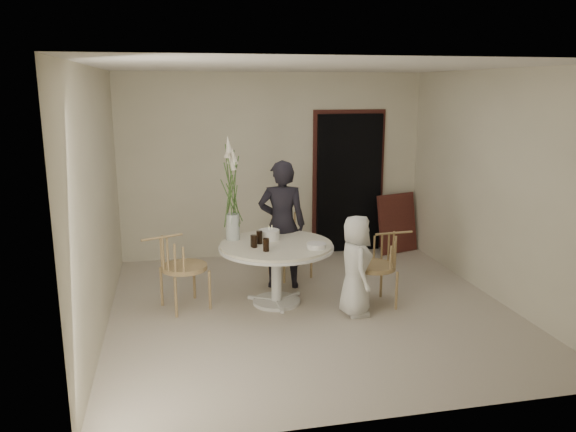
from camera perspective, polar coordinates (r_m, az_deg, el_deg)
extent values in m
plane|color=beige|center=(6.56, 2.29, -9.37)|extent=(4.50, 4.50, 0.00)
plane|color=silver|center=(6.07, 2.53, 14.92)|extent=(4.50, 4.50, 0.00)
plane|color=beige|center=(8.34, -1.44, 5.13)|extent=(4.50, 0.00, 4.50)
plane|color=beige|center=(4.09, 10.24, -3.52)|extent=(4.50, 0.00, 4.50)
plane|color=beige|center=(6.03, -18.80, 1.34)|extent=(0.00, 4.50, 4.50)
plane|color=beige|center=(7.07, 20.40, 2.86)|extent=(0.00, 4.50, 4.50)
cube|color=black|center=(8.61, 6.20, 3.29)|extent=(1.00, 0.10, 2.10)
cube|color=#53251C|center=(8.64, 6.13, 3.72)|extent=(1.12, 0.03, 2.22)
cylinder|color=silver|center=(6.71, -1.17, -8.66)|extent=(0.56, 0.56, 0.04)
cylinder|color=silver|center=(6.59, -1.18, -6.03)|extent=(0.12, 0.12, 0.65)
cylinder|color=silver|center=(6.49, -1.20, -3.20)|extent=(1.33, 1.33, 0.03)
cylinder|color=beige|center=(6.48, -1.20, -2.98)|extent=(1.30, 1.30, 0.04)
cube|color=#53251C|center=(8.76, 11.04, -0.73)|extent=(0.71, 0.39, 0.90)
cylinder|color=tan|center=(7.29, -0.39, -5.08)|extent=(0.03, 0.03, 0.46)
cylinder|color=tan|center=(7.49, 2.38, -4.60)|extent=(0.03, 0.03, 0.46)
cylinder|color=tan|center=(7.64, -1.88, -4.24)|extent=(0.03, 0.03, 0.46)
cylinder|color=tan|center=(7.82, 0.80, -3.80)|extent=(0.03, 0.03, 0.46)
cylinder|color=tan|center=(7.48, 0.23, -2.58)|extent=(0.52, 0.52, 0.05)
cylinder|color=tan|center=(6.75, 6.36, -6.73)|extent=(0.03, 0.03, 0.45)
cylinder|color=tan|center=(6.41, 7.74, -7.88)|extent=(0.03, 0.03, 0.45)
cylinder|color=tan|center=(6.91, 9.45, -6.36)|extent=(0.03, 0.03, 0.45)
cylinder|color=tan|center=(6.57, 10.97, -7.46)|extent=(0.03, 0.03, 0.45)
cylinder|color=tan|center=(6.57, 8.70, -5.09)|extent=(0.50, 0.50, 0.05)
cylinder|color=tan|center=(6.52, -7.96, -7.44)|extent=(0.03, 0.03, 0.47)
cylinder|color=tan|center=(6.87, -9.51, -6.41)|extent=(0.03, 0.03, 0.47)
cylinder|color=tan|center=(6.36, -11.33, -8.11)|extent=(0.03, 0.03, 0.47)
cylinder|color=tan|center=(6.72, -12.73, -7.01)|extent=(0.03, 0.03, 0.47)
cylinder|color=tan|center=(6.53, -10.47, -5.14)|extent=(0.52, 0.52, 0.05)
imported|color=black|center=(7.01, -0.62, -0.88)|extent=(0.66, 0.51, 1.62)
imported|color=silver|center=(6.27, 6.89, -5.02)|extent=(0.39, 0.57, 1.13)
cylinder|color=silver|center=(6.63, -1.93, -1.91)|extent=(0.24, 0.24, 0.12)
cylinder|color=beige|center=(6.61, -1.94, -1.21)|extent=(0.01, 0.01, 0.05)
cylinder|color=beige|center=(6.65, -1.65, -1.13)|extent=(0.01, 0.01, 0.05)
cylinder|color=black|center=(6.35, -3.56, -2.54)|extent=(0.07, 0.07, 0.13)
cylinder|color=black|center=(6.17, -2.24, -2.95)|extent=(0.08, 0.08, 0.14)
cylinder|color=black|center=(6.46, -2.92, -2.18)|extent=(0.08, 0.08, 0.15)
cylinder|color=black|center=(6.32, -3.43, -2.59)|extent=(0.08, 0.08, 0.14)
cylinder|color=white|center=(6.30, 2.91, -3.04)|extent=(0.25, 0.25, 0.05)
cylinder|color=#B8C2BE|center=(6.65, -5.65, -1.08)|extent=(0.17, 0.17, 0.31)
cylinder|color=#41662C|center=(6.58, -5.47, 2.23)|extent=(0.01, 0.01, 0.77)
cone|color=white|center=(6.52, -5.54, 5.57)|extent=(0.08, 0.08, 0.20)
cylinder|color=#41662C|center=(6.59, -5.72, 2.53)|extent=(0.01, 0.01, 0.84)
cone|color=white|center=(6.52, -5.80, 6.16)|extent=(0.08, 0.08, 0.20)
cylinder|color=#41662C|center=(6.57, -5.98, 2.79)|extent=(0.01, 0.01, 0.91)
cone|color=white|center=(6.50, -6.08, 6.72)|extent=(0.08, 0.08, 0.20)
cylinder|color=#41662C|center=(6.53, -6.00, 3.02)|extent=(0.01, 0.01, 0.97)
cone|color=white|center=(6.46, -6.10, 7.27)|extent=(0.08, 0.08, 0.20)
cylinder|color=#41662C|center=(6.53, -5.73, 2.14)|extent=(0.01, 0.01, 0.77)
cone|color=white|center=(6.47, -5.81, 5.51)|extent=(0.08, 0.08, 0.20)
cylinder|color=#41662C|center=(6.54, -5.48, 2.46)|extent=(0.01, 0.01, 0.84)
cone|color=white|center=(6.47, -5.57, 6.12)|extent=(0.08, 0.08, 0.20)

